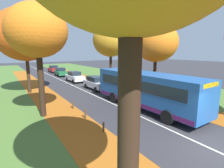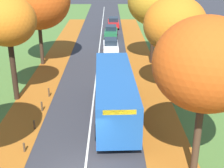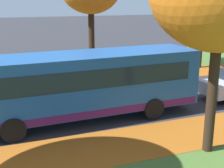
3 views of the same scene
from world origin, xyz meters
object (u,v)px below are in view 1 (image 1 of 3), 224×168
Objects in this scene: bollard_third at (131,147)px; car_white_following at (75,77)px; tree_right_mid at (111,41)px; bollard_fourth at (103,127)px; tree_right_near at (156,43)px; tree_left_mid at (25,35)px; bus at (146,88)px; bollard_sixth at (73,105)px; car_green_third_in_line at (61,72)px; tree_left_near at (37,31)px; car_silver_lead at (96,83)px; bollard_fifth at (85,114)px; car_red_fourth_in_line at (54,69)px.

car_white_following is at bearing 76.27° from bollard_third.
tree_right_mid reaches higher than bollard_fourth.
bollard_third is at bearing -140.77° from tree_right_near.
tree_left_mid reaches higher than bus.
tree_right_mid is at bearing 43.51° from bollard_sixth.
bollard_fourth is 0.14× the size of car_green_third_in_line.
bus is (5.16, 1.99, 1.40)m from bollard_fourth.
tree_left_near is 1.02× the size of tree_right_near.
car_white_following is (4.93, 12.55, 0.45)m from bollard_sixth.
tree_right_near reaches higher than car_green_third_in_line.
car_silver_lead is (-4.07, -3.07, -5.46)m from tree_right_mid.
tree_left_mid is (0.27, 8.73, 0.45)m from tree_left_near.
tree_left_mid reaches higher than tree_left_near.
bus is at bearing -6.15° from bollard_fifth.
car_green_third_in_line reaches higher than bollard_fourth.
tree_right_near is at bearing -87.23° from tree_right_mid.
tree_right_mid is 2.05× the size of car_silver_lead.
tree_left_near is at bearing -170.58° from bollard_sixth.
car_silver_lead is at bearing -88.28° from car_white_following.
tree_right_near is 13.53m from bollard_third.
car_red_fourth_in_line is (0.23, 30.01, -0.89)m from bus.
bollard_third is at bearing -82.30° from tree_left_mid.
car_green_third_in_line is at bearing 90.39° from bus.
bollard_fifth is at bearing -41.83° from tree_left_near.
tree_right_near reaches higher than bollard_fourth.
tree_left_near is at bearing -91.75° from tree_left_mid.
bollard_fifth is at bearing -129.31° from tree_right_mid.
tree_left_near is 12.08m from tree_right_near.
bollard_fourth is (2.42, -4.69, -5.74)m from tree_left_near.
bus reaches higher than bollard_sixth.
tree_right_near is 1.82× the size of car_green_third_in_line.
tree_right_near is at bearing 2.92° from tree_left_near.
car_silver_lead reaches higher than bollard_third.
bollard_fourth is 0.84× the size of bollard_sixth.
car_silver_lead is at bearing 64.46° from bollard_fourth.
tree_right_near is 27.46m from car_red_fourth_in_line.
bollard_sixth is at bearing 89.84° from bollard_fourth.
bollard_sixth is (-9.62, -0.21, -5.28)m from tree_right_near.
tree_left_mid is at bearing 88.25° from tree_left_near.
bollard_sixth is at bearing -132.15° from car_silver_lead.
tree_left_near is 28.88m from car_red_fourth_in_line.
bollard_sixth reaches higher than bollard_third.
bollard_fourth is at bearing -158.92° from bus.
bollard_fourth is at bearing -89.49° from bollard_fifth.
bollard_fourth is at bearing -62.73° from tree_left_near.
bollard_third is 28.39m from car_green_third_in_line.
bollard_third is (2.43, -7.24, -5.76)m from tree_left_near.
car_green_third_in_line reaches higher than bollard_fifth.
car_white_following is (7.36, 12.95, -5.24)m from tree_left_near.
car_green_third_in_line is (0.06, 7.75, 0.00)m from car_white_following.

